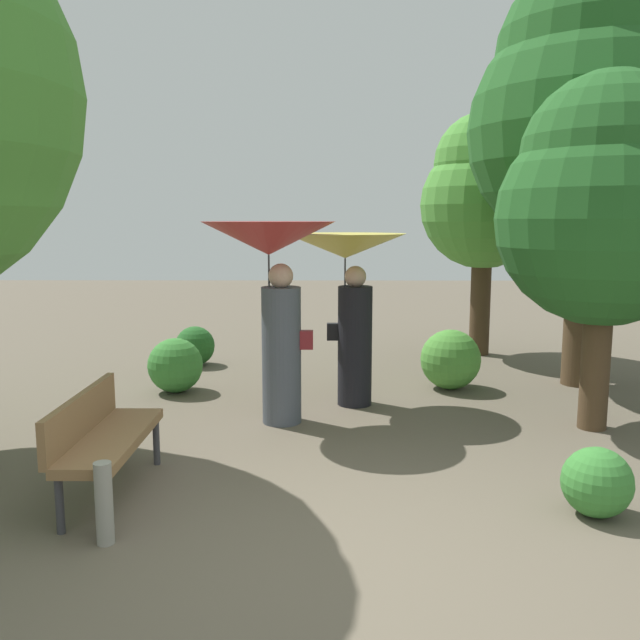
{
  "coord_description": "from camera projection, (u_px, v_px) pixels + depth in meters",
  "views": [
    {
      "loc": [
        0.06,
        -3.97,
        2.2
      ],
      "look_at": [
        0.0,
        3.56,
        1.05
      ],
      "focal_mm": 37.38,
      "sensor_mm": 36.0,
      "label": 1
    }
  ],
  "objects": [
    {
      "name": "path_marker_post",
      "position": [
        104.0,
        503.0,
        4.51
      ],
      "size": [
        0.12,
        0.12,
        0.58
      ],
      "primitive_type": "cylinder",
      "color": "gray",
      "rests_on": "ground"
    },
    {
      "name": "bush_path_right",
      "position": [
        597.0,
        482.0,
        4.95
      ],
      "size": [
        0.52,
        0.52,
        0.52
      ],
      "primitive_type": "sphere",
      "color": "#387F33",
      "rests_on": "ground"
    },
    {
      "name": "tree_mid_right",
      "position": [
        484.0,
        193.0,
        10.55
      ],
      "size": [
        2.02,
        2.02,
        3.87
      ],
      "color": "#42301E",
      "rests_on": "ground"
    },
    {
      "name": "tree_near_right",
      "position": [
        606.0,
        200.0,
        6.71
      ],
      "size": [
        2.18,
        2.18,
        3.66
      ],
      "color": "#4C3823",
      "rests_on": "ground"
    },
    {
      "name": "tree_far_back",
      "position": [
        594.0,
        107.0,
        8.41
      ],
      "size": [
        3.14,
        3.14,
        5.46
      ],
      "color": "#4C3823",
      "rests_on": "ground"
    },
    {
      "name": "park_bench",
      "position": [
        102.0,
        433.0,
        5.29
      ],
      "size": [
        0.49,
        1.5,
        0.83
      ],
      "rotation": [
        0.0,
        0.0,
        1.57
      ],
      "color": "#38383D",
      "rests_on": "ground"
    },
    {
      "name": "bush_far_side",
      "position": [
        175.0,
        365.0,
        8.49
      ],
      "size": [
        0.7,
        0.7,
        0.7
      ],
      "primitive_type": "sphere",
      "color": "#387F33",
      "rests_on": "ground"
    },
    {
      "name": "bush_path_left",
      "position": [
        195.0,
        346.0,
        10.06
      ],
      "size": [
        0.6,
        0.6,
        0.6
      ],
      "primitive_type": "sphere",
      "color": "#235B23",
      "rests_on": "ground"
    },
    {
      "name": "person_right",
      "position": [
        348.0,
        276.0,
        7.76
      ],
      "size": [
        1.4,
        1.4,
        2.03
      ],
      "rotation": [
        0.0,
        0.0,
        1.49
      ],
      "color": "black",
      "rests_on": "ground"
    },
    {
      "name": "ground_plane",
      "position": [
        316.0,
        566.0,
        4.26
      ],
      "size": [
        40.0,
        40.0,
        0.0
      ],
      "primitive_type": "plane",
      "color": "brown"
    },
    {
      "name": "bush_behind_bench",
      "position": [
        451.0,
        359.0,
        8.65
      ],
      "size": [
        0.78,
        0.78,
        0.78
      ],
      "primitive_type": "sphere",
      "color": "#4C9338",
      "rests_on": "ground"
    },
    {
      "name": "person_left",
      "position": [
        272.0,
        271.0,
        7.05
      ],
      "size": [
        1.41,
        1.41,
        2.17
      ],
      "rotation": [
        0.0,
        0.0,
        1.49
      ],
      "color": "#474C56",
      "rests_on": "ground"
    }
  ]
}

